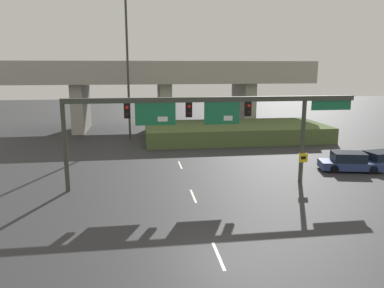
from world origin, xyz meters
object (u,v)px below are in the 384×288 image
(parked_sedan_near_right, at_px, (350,162))
(speed_limit_sign, at_px, (303,164))
(parked_sedan_mid_right, at_px, (382,161))
(highway_light_pole_near, at_px, (128,66))
(signal_gantry, at_px, (206,113))

(parked_sedan_near_right, bearing_deg, speed_limit_sign, -137.20)
(speed_limit_sign, relative_size, parked_sedan_mid_right, 0.48)
(highway_light_pole_near, bearing_deg, parked_sedan_near_right, -43.05)
(signal_gantry, bearing_deg, speed_limit_sign, -8.48)
(speed_limit_sign, bearing_deg, parked_sedan_near_right, 29.96)
(signal_gantry, bearing_deg, parked_sedan_near_right, 9.97)
(parked_sedan_near_right, distance_m, parked_sedan_mid_right, 2.87)
(parked_sedan_mid_right, bearing_deg, speed_limit_sign, -168.01)
(signal_gantry, height_order, speed_limit_sign, signal_gantry)
(signal_gantry, relative_size, speed_limit_sign, 8.43)
(signal_gantry, xyz_separation_m, speed_limit_sign, (6.32, -0.94, -3.38))
(signal_gantry, distance_m, highway_light_pole_near, 18.79)
(parked_sedan_mid_right, bearing_deg, signal_gantry, 179.14)
(highway_light_pole_near, relative_size, parked_sedan_mid_right, 3.17)
(signal_gantry, xyz_separation_m, parked_sedan_near_right, (11.45, 2.01, -4.20))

